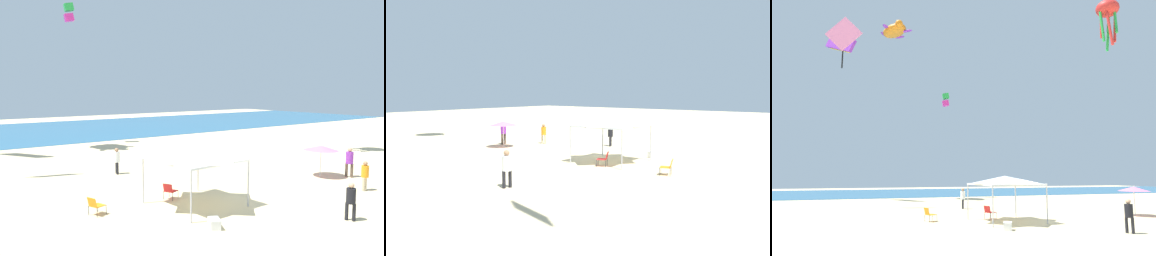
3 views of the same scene
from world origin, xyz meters
The scene contains 10 objects.
ground centered at (0.00, 0.00, -0.05)m, with size 120.00×120.00×0.10m, color beige.
canopy_tent centered at (-1.97, 0.86, 2.39)m, with size 3.68×3.79×2.68m.
beach_umbrella centered at (7.69, 0.83, 1.79)m, with size 2.07×2.07×1.96m.
folding_chair_left_of_tent centered at (-6.29, 2.20, 0.47)m, with size 0.76×0.70×0.82m.
folding_chair_near_cooler centered at (-2.44, 2.28, 0.47)m, with size 0.78×0.73×0.82m.
cooler_box centered at (-3.22, -2.03, 0.20)m, with size 0.64×0.74×0.40m.
person_far_stroller centered at (1.85, -4.67, 0.93)m, with size 0.38×0.40×1.59m.
person_watching_sky centered at (-2.01, 9.01, 0.98)m, with size 0.40×0.43×1.66m.
person_beachcomber centered at (6.78, -2.52, 0.93)m, with size 0.42×0.38×1.58m.
person_kite_handler centered at (9.00, -0.29, 1.08)m, with size 0.44×0.49×1.83m.
Camera 2 is at (-15.22, 20.50, 4.26)m, focal length 37.66 mm.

